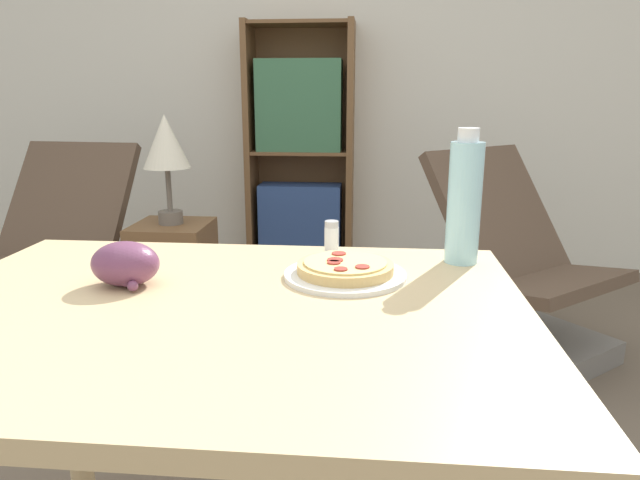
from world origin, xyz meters
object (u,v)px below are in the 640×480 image
at_px(pizza_on_plate, 345,270).
at_px(salt_shaker, 332,237).
at_px(lounge_chair_near, 55,273).
at_px(grape_bunch, 126,264).
at_px(bookshelf, 300,162).
at_px(table_lamp, 166,147).
at_px(lounge_chair_far, 522,291).
at_px(side_table, 175,279).
at_px(drink_bottle, 464,201).

bearing_deg(pizza_on_plate, salt_shaker, 102.28).
distance_m(pizza_on_plate, salt_shaker, 0.20).
bearing_deg(salt_shaker, lounge_chair_near, 140.20).
relative_size(grape_bunch, bookshelf, 0.09).
bearing_deg(table_lamp, grape_bunch, -73.06).
relative_size(pizza_on_plate, lounge_chair_far, 0.26).
xyz_separation_m(pizza_on_plate, bookshelf, (-0.40, 2.41, -0.07)).
bearing_deg(lounge_chair_near, salt_shaker, -34.44).
distance_m(pizza_on_plate, bookshelf, 2.44).
bearing_deg(lounge_chair_far, lounge_chair_near, 138.81).
bearing_deg(table_lamp, side_table, 0.00).
distance_m(grape_bunch, table_lamp, 1.53).
bearing_deg(bookshelf, lounge_chair_far, -45.05).
relative_size(side_table, table_lamp, 1.09).
xyz_separation_m(bookshelf, side_table, (-0.47, -1.03, -0.43)).
distance_m(lounge_chair_far, table_lamp, 1.69).
distance_m(drink_bottle, bookshelf, 2.38).
distance_m(grape_bunch, bookshelf, 2.50).
height_order(grape_bunch, drink_bottle, drink_bottle).
xyz_separation_m(lounge_chair_far, side_table, (-1.57, 0.07, -0.02)).
bearing_deg(grape_bunch, table_lamp, 106.94).
bearing_deg(table_lamp, lounge_chair_far, -2.66).
xyz_separation_m(grape_bunch, bookshelf, (0.02, 2.50, -0.10)).
bearing_deg(side_table, drink_bottle, -48.14).
relative_size(pizza_on_plate, lounge_chair_near, 0.28).
bearing_deg(lounge_chair_far, salt_shaker, -163.47).
bearing_deg(side_table, pizza_on_plate, -57.85).
relative_size(drink_bottle, salt_shaker, 3.96).
relative_size(pizza_on_plate, salt_shaker, 3.36).
distance_m(grape_bunch, drink_bottle, 0.71).
height_order(salt_shaker, table_lamp, table_lamp).
height_order(salt_shaker, side_table, salt_shaker).
relative_size(drink_bottle, table_lamp, 0.59).
bearing_deg(lounge_chair_near, grape_bunch, -49.25).
bearing_deg(grape_bunch, lounge_chair_far, 50.98).
height_order(salt_shaker, lounge_chair_far, lounge_chair_far).
bearing_deg(bookshelf, grape_bunch, -90.54).
bearing_deg(drink_bottle, grape_bunch, -161.84).
distance_m(drink_bottle, side_table, 1.79).
relative_size(drink_bottle, lounge_chair_near, 0.33).
xyz_separation_m(pizza_on_plate, lounge_chair_far, (0.71, 1.31, -0.49)).
distance_m(pizza_on_plate, lounge_chair_far, 1.56).
xyz_separation_m(drink_bottle, table_lamp, (-1.12, 1.25, -0.01)).
bearing_deg(pizza_on_plate, drink_bottle, 28.09).
xyz_separation_m(salt_shaker, table_lamp, (-0.82, 1.19, 0.09)).
xyz_separation_m(lounge_chair_far, table_lamp, (-1.57, 0.07, 0.60)).
bearing_deg(bookshelf, drink_bottle, -74.17).
height_order(drink_bottle, bookshelf, bookshelf).
xyz_separation_m(side_table, table_lamp, (0.00, 0.00, 0.62)).
bearing_deg(salt_shaker, table_lamp, 124.79).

